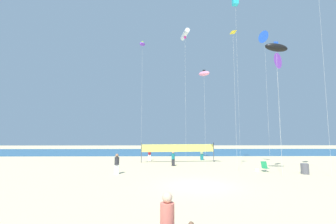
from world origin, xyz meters
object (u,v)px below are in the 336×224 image
object	(u,v)px
beachgoer_charcoal_shirt	(117,163)
kite_violet_delta	(277,61)
kite_blue_delta	(264,37)
kite_pink_inflatable	(204,74)
kite_black_inflatable	(276,48)
kite_yellow_diamond	(233,34)
kite_white_tube	(185,35)
trash_barrel	(305,169)
kite_violet_inflatable	(142,44)
beachgoer_maroon_shirt	(149,154)
beachgoer_teal_shirt	(173,158)
folding_beach_chair	(265,166)
kite_cyan_box	(235,1)
beach_handbag	(257,170)
mother_figure	(167,222)
volleyball_net	(178,149)
beachgoer_sage_shirt	(202,153)

from	to	relation	value
beachgoer_charcoal_shirt	kite_violet_delta	size ratio (longest dim) A/B	0.16
kite_violet_delta	kite_blue_delta	bearing A→B (deg)	84.37
kite_pink_inflatable	kite_black_inflatable	xyz separation A→B (m)	(5.06, -5.38, 0.73)
kite_yellow_diamond	kite_white_tube	xyz separation A→B (m)	(-4.04, 6.50, 2.97)
kite_blue_delta	kite_white_tube	bearing A→B (deg)	151.10
trash_barrel	kite_violet_inflatable	world-z (taller)	kite_violet_inflatable
beachgoer_maroon_shirt	kite_black_inflatable	xyz separation A→B (m)	(11.21, -11.95, 9.58)
beachgoer_teal_shirt	folding_beach_chair	xyz separation A→B (m)	(8.21, -3.84, -0.38)
kite_violet_inflatable	kite_violet_delta	bearing A→B (deg)	-32.17
kite_violet_delta	kite_cyan_box	bearing A→B (deg)	106.02
kite_black_inflatable	kite_white_tube	world-z (taller)	kite_white_tube
beach_handbag	kite_black_inflatable	distance (m)	10.83
mother_figure	beachgoer_teal_shirt	world-z (taller)	mother_figure
beachgoer_charcoal_shirt	beach_handbag	size ratio (longest dim) A/B	5.35
volleyball_net	kite_violet_delta	size ratio (longest dim) A/B	0.83
kite_cyan_box	kite_violet_inflatable	bearing A→B (deg)	168.13
beachgoer_maroon_shirt	folding_beach_chair	distance (m)	14.31
beachgoer_sage_shirt	kite_cyan_box	xyz separation A→B (m)	(3.65, -4.63, 18.68)
beach_handbag	folding_beach_chair	bearing A→B (deg)	-8.24
kite_cyan_box	beach_handbag	bearing A→B (deg)	-92.40
kite_cyan_box	kite_violet_delta	distance (m)	11.35
trash_barrel	kite_black_inflatable	world-z (taller)	kite_black_inflatable
beach_handbag	kite_pink_inflatable	xyz separation A→B (m)	(-4.26, 2.33, 9.64)
beachgoer_sage_shirt	kite_violet_inflatable	size ratio (longest dim) A/B	0.11
beach_handbag	kite_violet_delta	world-z (taller)	kite_violet_delta
trash_barrel	kite_yellow_diamond	world-z (taller)	kite_yellow_diamond
kite_blue_delta	folding_beach_chair	bearing A→B (deg)	-125.34
kite_black_inflatable	kite_blue_delta	bearing A→B (deg)	74.66
volleyball_net	beach_handbag	bearing A→B (deg)	-45.58
kite_cyan_box	kite_black_inflatable	world-z (taller)	kite_cyan_box
beachgoer_teal_shirt	beach_handbag	xyz separation A→B (m)	(7.50, -3.74, -0.71)
kite_yellow_diamond	beachgoer_teal_shirt	bearing A→B (deg)	146.09
beachgoer_teal_shirt	kite_violet_inflatable	xyz separation A→B (m)	(-3.85, 3.75, 14.24)
folding_beach_chair	trash_barrel	bearing A→B (deg)	2.18
beachgoer_maroon_shirt	kite_violet_delta	bearing A→B (deg)	-167.72
kite_violet_delta	kite_violet_inflatable	bearing A→B (deg)	147.83
beachgoer_maroon_shirt	kite_black_inflatable	size ratio (longest dim) A/B	0.16
beachgoer_teal_shirt	kite_cyan_box	distance (m)	20.35
beachgoer_sage_shirt	kite_blue_delta	distance (m)	15.90
beachgoer_maroon_shirt	trash_barrel	size ratio (longest dim) A/B	1.94
kite_cyan_box	kite_black_inflatable	size ratio (longest dim) A/B	1.84
kite_violet_inflatable	kite_yellow_diamond	world-z (taller)	kite_violet_inflatable
beachgoer_maroon_shirt	kite_violet_delta	xyz separation A→B (m)	(12.31, -9.76, 9.17)
trash_barrel	beachgoer_sage_shirt	bearing A→B (deg)	121.56
kite_violet_inflatable	kite_violet_delta	size ratio (longest dim) A/B	1.44
beachgoer_sage_shirt	folding_beach_chair	size ratio (longest dim) A/B	1.99
trash_barrel	kite_blue_delta	world-z (taller)	kite_blue_delta
kite_yellow_diamond	beachgoer_maroon_shirt	bearing A→B (deg)	133.67
trash_barrel	kite_pink_inflatable	bearing A→B (deg)	153.19
beachgoer_teal_shirt	volleyball_net	bearing A→B (deg)	18.49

